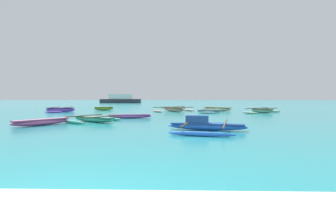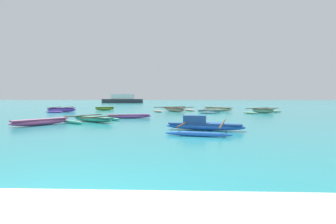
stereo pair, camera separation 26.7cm
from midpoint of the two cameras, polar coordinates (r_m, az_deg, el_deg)
moored_boat_0 at (r=30.51m, az=10.39°, el=0.72°), size 3.13×3.43×0.44m
moored_boat_1 at (r=32.03m, az=-14.04°, el=0.77°), size 2.32×1.61×0.42m
moored_boat_2 at (r=16.66m, az=-26.28°, el=-1.92°), size 2.45×3.00×0.36m
moored_boat_3 at (r=27.30m, az=8.61°, el=0.25°), size 2.62×4.72×0.34m
moored_boat_4 at (r=30.00m, az=-22.62°, el=0.48°), size 3.13×3.53×0.53m
moored_boat_5 at (r=28.38m, az=0.97°, el=0.56°), size 4.75×4.17×0.51m
moored_boat_6 at (r=17.65m, az=-16.43°, el=-1.47°), size 3.53×3.78×0.41m
moored_boat_7 at (r=27.61m, az=19.52°, el=0.28°), size 4.44×4.22×0.50m
moored_boat_8 at (r=20.04m, az=-8.71°, el=-0.85°), size 3.40×1.04×0.30m
moored_boat_9 at (r=12.94m, az=7.59°, el=-2.92°), size 3.89×4.91×0.71m
distant_ferry at (r=66.64m, az=-10.40°, el=2.71°), size 10.03×2.21×2.21m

